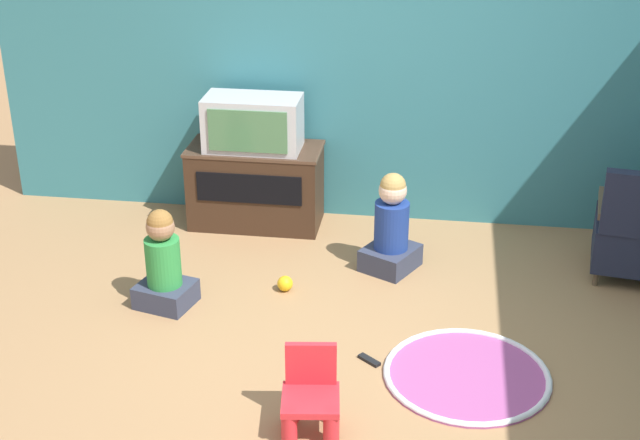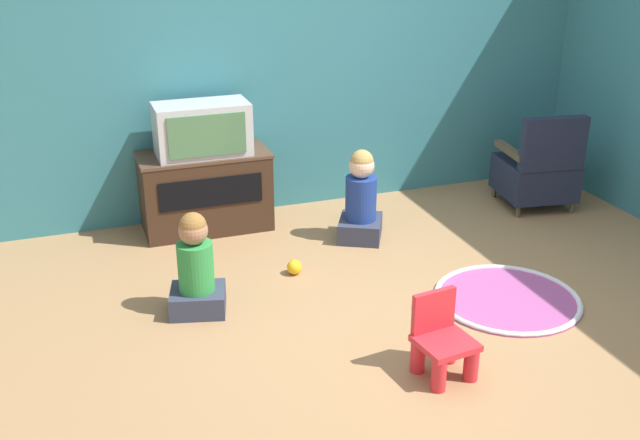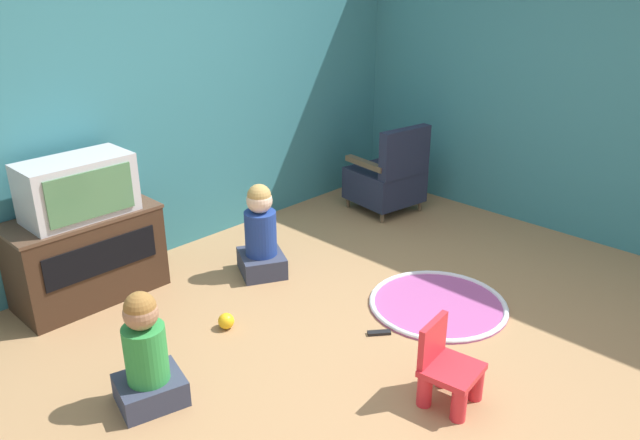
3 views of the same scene
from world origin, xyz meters
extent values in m
plane|color=#9E754C|center=(0.00, 0.00, 0.00)|extent=(30.00, 30.00, 0.00)
cube|color=teal|center=(-0.20, 2.10, 1.30)|extent=(5.60, 0.12, 2.60)
cube|color=#382316|center=(-0.94, 1.79, 0.32)|extent=(0.99, 0.47, 0.63)
cube|color=#503626|center=(-0.94, 1.79, 0.62)|extent=(1.01, 0.48, 0.02)
cube|color=black|center=(-0.94, 1.54, 0.39)|extent=(0.79, 0.01, 0.23)
cube|color=#B7B7BC|center=(-0.94, 1.76, 0.83)|extent=(0.71, 0.37, 0.40)
cube|color=#47754C|center=(-0.94, 1.57, 0.83)|extent=(0.58, 0.02, 0.31)
cylinder|color=brown|center=(2.10, 1.55, 0.05)|extent=(0.04, 0.04, 0.10)
cylinder|color=brown|center=(1.62, 1.62, 0.05)|extent=(0.04, 0.04, 0.10)
cylinder|color=brown|center=(2.03, 1.07, 0.05)|extent=(0.04, 0.04, 0.10)
cylinder|color=brown|center=(1.55, 1.14, 0.05)|extent=(0.04, 0.04, 0.10)
cube|color=#1E2338|center=(1.82, 1.35, 0.25)|extent=(0.65, 0.65, 0.31)
cube|color=#1E2338|center=(1.79, 1.10, 0.62)|extent=(0.55, 0.18, 0.44)
cube|color=brown|center=(2.07, 1.31, 0.51)|extent=(0.14, 0.49, 0.05)
cube|color=brown|center=(1.58, 1.38, 0.51)|extent=(0.14, 0.49, 0.05)
cylinder|color=red|center=(-0.23, -0.80, 0.11)|extent=(0.08, 0.08, 0.22)
cylinder|color=red|center=(-0.01, -0.78, 0.11)|extent=(0.08, 0.08, 0.22)
cylinder|color=red|center=(-0.25, -0.61, 0.11)|extent=(0.08, 0.08, 0.22)
cylinder|color=red|center=(-0.04, -0.58, 0.11)|extent=(0.08, 0.08, 0.22)
cube|color=red|center=(-0.13, -0.69, 0.20)|extent=(0.33, 0.32, 0.04)
cube|color=red|center=(-0.15, -0.57, 0.34)|extent=(0.27, 0.07, 0.24)
cylinder|color=#A54C8C|center=(0.68, -0.07, 0.01)|extent=(0.96, 0.96, 0.01)
torus|color=silver|center=(0.68, -0.07, 0.01)|extent=(0.96, 0.96, 0.04)
cube|color=#33384C|center=(0.15, 1.19, 0.08)|extent=(0.45, 0.47, 0.16)
cylinder|color=navy|center=(0.15, 1.19, 0.33)|extent=(0.24, 0.24, 0.34)
sphere|color=beige|center=(0.15, 1.19, 0.59)|extent=(0.19, 0.19, 0.19)
sphere|color=tan|center=(0.15, 1.19, 0.63)|extent=(0.18, 0.18, 0.18)
cube|color=#33384C|center=(-1.27, 0.47, 0.08)|extent=(0.41, 0.38, 0.15)
cylinder|color=#2D8C3F|center=(-1.27, 0.47, 0.31)|extent=(0.23, 0.23, 0.32)
sphere|color=#9E7051|center=(-1.27, 0.47, 0.56)|extent=(0.18, 0.18, 0.18)
sphere|color=olive|center=(-1.27, 0.47, 0.59)|extent=(0.17, 0.17, 0.17)
sphere|color=yellow|center=(-0.53, 0.76, 0.05)|extent=(0.11, 0.11, 0.11)
cube|color=black|center=(0.11, 0.00, 0.01)|extent=(0.14, 0.13, 0.02)
camera|label=1|loc=(0.45, -4.39, 2.98)|focal=50.00mm
camera|label=2|loc=(-1.95, -3.75, 2.39)|focal=42.00mm
camera|label=3|loc=(-2.60, -2.11, 2.24)|focal=35.00mm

